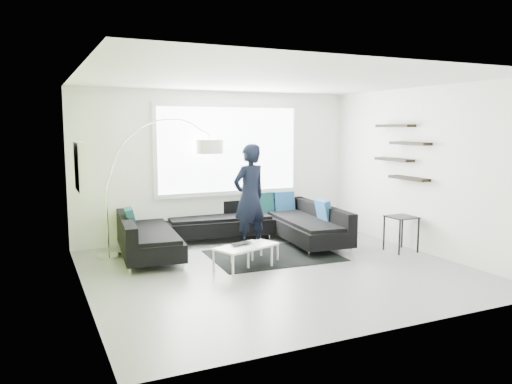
# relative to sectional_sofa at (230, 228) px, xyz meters

# --- Properties ---
(ground) EXTENTS (5.50, 5.50, 0.00)m
(ground) POSITION_rel_sectional_sofa_xyz_m (0.15, -1.54, -0.36)
(ground) COLOR gray
(ground) RESTS_ON ground
(room_shell) EXTENTS (5.54, 5.04, 2.82)m
(room_shell) POSITION_rel_sectional_sofa_xyz_m (0.19, -1.34, 1.45)
(room_shell) COLOR white
(room_shell) RESTS_ON ground
(sectional_sofa) EXTENTS (3.95, 2.67, 0.81)m
(sectional_sofa) POSITION_rel_sectional_sofa_xyz_m (0.00, 0.00, 0.00)
(sectional_sofa) COLOR black
(sectional_sofa) RESTS_ON ground
(rug) EXTENTS (2.14, 1.61, 0.01)m
(rug) POSITION_rel_sectional_sofa_xyz_m (0.46, -0.80, -0.35)
(rug) COLOR black
(rug) RESTS_ON ground
(coffee_table) EXTENTS (1.23, 0.95, 0.35)m
(coffee_table) POSITION_rel_sectional_sofa_xyz_m (-0.15, -1.17, -0.18)
(coffee_table) COLOR white
(coffee_table) RESTS_ON ground
(arc_lamp) EXTENTS (2.12, 0.64, 2.28)m
(arc_lamp) POSITION_rel_sectional_sofa_xyz_m (-2.05, 0.24, 0.78)
(arc_lamp) COLOR silver
(arc_lamp) RESTS_ON ground
(side_table) EXTENTS (0.45, 0.45, 0.61)m
(side_table) POSITION_rel_sectional_sofa_xyz_m (2.58, -1.44, -0.05)
(side_table) COLOR black
(side_table) RESTS_ON ground
(person) EXTENTS (0.91, 0.80, 1.84)m
(person) POSITION_rel_sectional_sofa_xyz_m (0.31, -0.16, 0.56)
(person) COLOR black
(person) RESTS_ON ground
(laptop) EXTENTS (0.50, 0.44, 0.03)m
(laptop) POSITION_rel_sectional_sofa_xyz_m (-0.29, -1.25, 0.01)
(laptop) COLOR black
(laptop) RESTS_ON coffee_table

